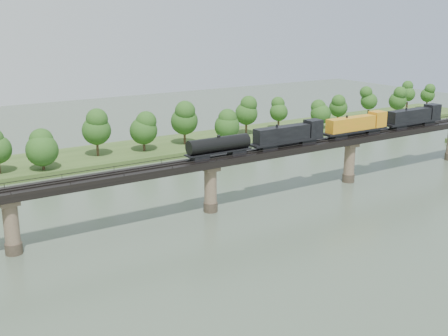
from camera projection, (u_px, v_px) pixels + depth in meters
ground at (304, 263)px, 93.97m from camera, size 400.00×400.00×0.00m
far_bank at (112, 155)px, 162.70m from camera, size 300.00×24.00×1.60m
bridge at (210, 187)px, 116.85m from camera, size 236.00×30.00×11.50m
bridge_superstructure at (210, 157)px, 115.17m from camera, size 220.00×4.90×0.75m
far_treeline at (88, 133)px, 152.66m from camera, size 289.06×17.54×13.60m
freight_train at (334, 129)px, 132.51m from camera, size 77.52×3.02×5.34m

